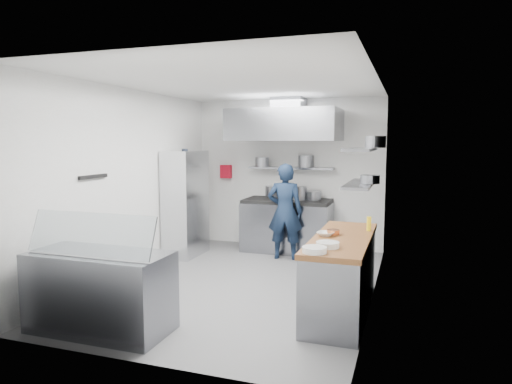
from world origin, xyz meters
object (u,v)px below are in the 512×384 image
(chef, at_px, (285,211))
(display_case, at_px, (100,292))
(wire_rack, at_px, (186,203))
(gas_range, at_px, (287,227))

(chef, bearing_deg, display_case, 65.15)
(wire_rack, relative_size, display_case, 1.23)
(chef, height_order, display_case, chef)
(gas_range, xyz_separation_m, display_case, (-0.97, -4.10, -0.03))
(display_case, bearing_deg, wire_rack, 101.54)
(chef, xyz_separation_m, display_case, (-1.07, -3.54, -0.40))
(chef, relative_size, display_case, 1.10)
(wire_rack, bearing_deg, display_case, -78.46)
(chef, distance_m, display_case, 3.72)
(gas_range, relative_size, chef, 0.97)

